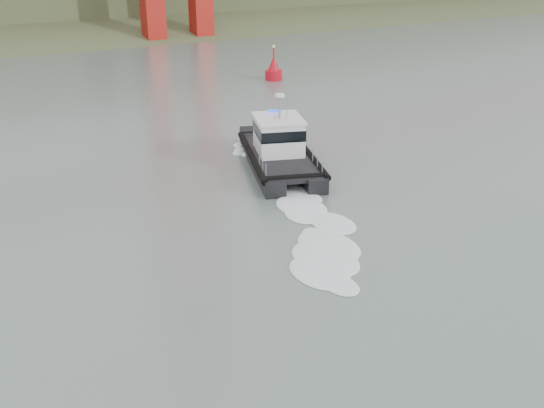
{
  "coord_description": "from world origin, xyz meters",
  "views": [
    {
      "loc": [
        -15.49,
        -16.35,
        13.98
      ],
      "look_at": [
        -1.72,
        6.71,
        2.4
      ],
      "focal_mm": 40.0,
      "sensor_mm": 36.0,
      "label": 1
    }
  ],
  "objects": [
    {
      "name": "patrol_boat",
      "position": [
        4.84,
        16.72,
        1.3
      ],
      "size": [
        7.29,
        11.34,
        5.17
      ],
      "rotation": [
        0.0,
        0.0,
        -0.35
      ],
      "color": "black",
      "rests_on": "ground"
    },
    {
      "name": "ground",
      "position": [
        0.0,
        0.0,
        0.0
      ],
      "size": [
        400.0,
        400.0,
        0.0
      ],
      "primitive_type": "plane",
      "color": "#556661",
      "rests_on": "ground"
    },
    {
      "name": "nav_buoy",
      "position": [
        19.22,
        41.41,
        1.06
      ],
      "size": [
        1.94,
        1.94,
        4.03
      ],
      "color": "red",
      "rests_on": "ground"
    }
  ]
}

